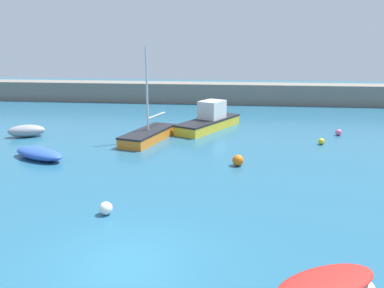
# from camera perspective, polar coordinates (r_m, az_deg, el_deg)

# --- Properties ---
(ground_plane) EXTENTS (120.00, 120.00, 0.20)m
(ground_plane) POSITION_cam_1_polar(r_m,az_deg,el_deg) (11.50, -10.06, -17.86)
(ground_plane) COLOR #235B7A
(harbor_breakwater) EXTENTS (65.87, 3.30, 2.10)m
(harbor_breakwater) POSITION_cam_1_polar(r_m,az_deg,el_deg) (41.56, 2.69, 7.82)
(harbor_breakwater) COLOR slate
(harbor_breakwater) RESTS_ON ground_plane
(sailboat_tall_mast) EXTENTS (2.91, 5.41, 6.01)m
(sailboat_tall_mast) POSITION_cam_1_polar(r_m,az_deg,el_deg) (24.70, -6.67, 1.42)
(sailboat_tall_mast) COLOR orange
(sailboat_tall_mast) RESTS_ON ground_plane
(motorboat_grey_hull) EXTENTS (4.61, 6.61, 2.08)m
(motorboat_grey_hull) POSITION_cam_1_polar(r_m,az_deg,el_deg) (28.07, 2.71, 3.70)
(motorboat_grey_hull) COLOR yellow
(motorboat_grey_hull) RESTS_ON ground_plane
(rowboat_blue_near) EXTENTS (3.73, 2.64, 0.62)m
(rowboat_blue_near) POSITION_cam_1_polar(r_m,az_deg,el_deg) (22.24, -22.29, -1.35)
(rowboat_blue_near) COLOR #2D56B7
(rowboat_blue_near) RESTS_ON ground_plane
(fishing_dinghy_green) EXTENTS (2.63, 1.96, 0.83)m
(fishing_dinghy_green) POSITION_cam_1_polar(r_m,az_deg,el_deg) (27.99, -23.90, 1.85)
(fishing_dinghy_green) COLOR gray
(fishing_dinghy_green) RESTS_ON ground_plane
(mooring_buoy_white) EXTENTS (0.49, 0.49, 0.49)m
(mooring_buoy_white) POSITION_cam_1_polar(r_m,az_deg,el_deg) (14.37, -12.99, -9.51)
(mooring_buoy_white) COLOR white
(mooring_buoy_white) RESTS_ON ground_plane
(mooring_buoy_yellow) EXTENTS (0.40, 0.40, 0.40)m
(mooring_buoy_yellow) POSITION_cam_1_polar(r_m,az_deg,el_deg) (25.00, 19.11, 0.38)
(mooring_buoy_yellow) COLOR yellow
(mooring_buoy_yellow) RESTS_ON ground_plane
(mooring_buoy_orange) EXTENTS (0.59, 0.59, 0.59)m
(mooring_buoy_orange) POSITION_cam_1_polar(r_m,az_deg,el_deg) (19.58, 7.01, -2.48)
(mooring_buoy_orange) COLOR orange
(mooring_buoy_orange) RESTS_ON ground_plane
(mooring_buoy_pink) EXTENTS (0.44, 0.44, 0.44)m
(mooring_buoy_pink) POSITION_cam_1_polar(r_m,az_deg,el_deg) (27.96, 21.43, 1.67)
(mooring_buoy_pink) COLOR #EA668C
(mooring_buoy_pink) RESTS_ON ground_plane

